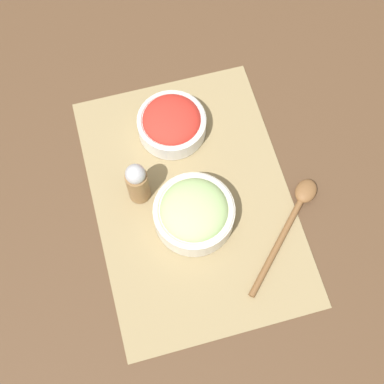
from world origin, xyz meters
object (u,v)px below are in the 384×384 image
tomato_bowl (170,123)px  wooden_spoon (294,213)px  cucumber_bowl (194,212)px  pepper_shaker (137,183)px

tomato_bowl → wooden_spoon: 0.30m
cucumber_bowl → tomato_bowl: size_ratio=1.10×
cucumber_bowl → wooden_spoon: 0.19m
cucumber_bowl → pepper_shaker: 0.12m
wooden_spoon → pepper_shaker: 0.30m
pepper_shaker → cucumber_bowl: bearing=49.0°
wooden_spoon → pepper_shaker: size_ratio=1.78×
cucumber_bowl → pepper_shaker: bearing=-131.0°
tomato_bowl → wooden_spoon: tomato_bowl is taller
tomato_bowl → wooden_spoon: (0.24, 0.18, -0.02)m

